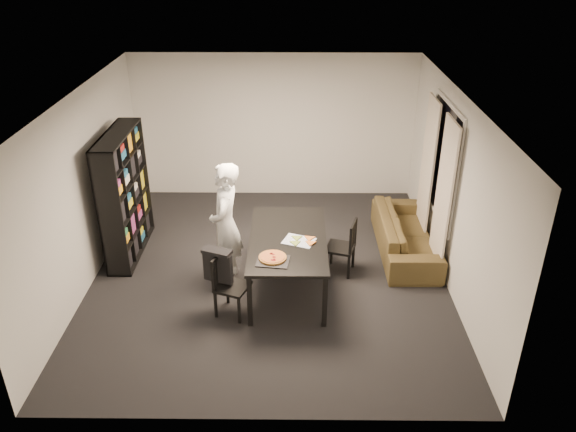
{
  "coord_description": "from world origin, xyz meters",
  "views": [
    {
      "loc": [
        0.34,
        -6.88,
        4.47
      ],
      "look_at": [
        0.27,
        -0.25,
        1.05
      ],
      "focal_mm": 35.0,
      "sensor_mm": 36.0,
      "label": 1
    }
  ],
  "objects_px": {
    "chair_right": "(346,244)",
    "person": "(226,225)",
    "dining_table": "(288,242)",
    "sofa": "(405,234)",
    "bookshelf": "(125,195)",
    "chair_left": "(227,280)",
    "pepperoni_pizza": "(273,257)",
    "baking_tray": "(273,261)"
  },
  "relations": [
    {
      "from": "dining_table",
      "to": "chair_right",
      "type": "xyz_separation_m",
      "value": [
        0.82,
        0.37,
        -0.23
      ]
    },
    {
      "from": "dining_table",
      "to": "chair_right",
      "type": "relative_size",
      "value": 2.25
    },
    {
      "from": "baking_tray",
      "to": "chair_right",
      "type": "bearing_deg",
      "value": 43.95
    },
    {
      "from": "bookshelf",
      "to": "pepperoni_pizza",
      "type": "height_order",
      "value": "bookshelf"
    },
    {
      "from": "person",
      "to": "sofa",
      "type": "height_order",
      "value": "person"
    },
    {
      "from": "dining_table",
      "to": "sofa",
      "type": "xyz_separation_m",
      "value": [
        1.79,
        0.98,
        -0.41
      ]
    },
    {
      "from": "chair_left",
      "to": "pepperoni_pizza",
      "type": "distance_m",
      "value": 0.67
    },
    {
      "from": "bookshelf",
      "to": "pepperoni_pizza",
      "type": "distance_m",
      "value": 2.69
    },
    {
      "from": "chair_right",
      "to": "baking_tray",
      "type": "height_order",
      "value": "chair_right"
    },
    {
      "from": "dining_table",
      "to": "pepperoni_pizza",
      "type": "xyz_separation_m",
      "value": [
        -0.19,
        -0.54,
        0.09
      ]
    },
    {
      "from": "bookshelf",
      "to": "chair_left",
      "type": "bearing_deg",
      "value": -42.83
    },
    {
      "from": "pepperoni_pizza",
      "to": "sofa",
      "type": "bearing_deg",
      "value": 37.54
    },
    {
      "from": "bookshelf",
      "to": "sofa",
      "type": "bearing_deg",
      "value": 0.43
    },
    {
      "from": "bookshelf",
      "to": "pepperoni_pizza",
      "type": "bearing_deg",
      "value": -33.61
    },
    {
      "from": "chair_left",
      "to": "pepperoni_pizza",
      "type": "xyz_separation_m",
      "value": [
        0.59,
        0.04,
        0.32
      ]
    },
    {
      "from": "bookshelf",
      "to": "chair_right",
      "type": "bearing_deg",
      "value": -10.01
    },
    {
      "from": "baking_tray",
      "to": "chair_left",
      "type": "bearing_deg",
      "value": 179.12
    },
    {
      "from": "dining_table",
      "to": "sofa",
      "type": "bearing_deg",
      "value": 28.65
    },
    {
      "from": "chair_right",
      "to": "dining_table",
      "type": "bearing_deg",
      "value": -48.57
    },
    {
      "from": "person",
      "to": "sofa",
      "type": "distance_m",
      "value": 2.83
    },
    {
      "from": "bookshelf",
      "to": "dining_table",
      "type": "xyz_separation_m",
      "value": [
        2.43,
        -0.95,
        -0.25
      ]
    },
    {
      "from": "bookshelf",
      "to": "baking_tray",
      "type": "distance_m",
      "value": 2.73
    },
    {
      "from": "chair_left",
      "to": "person",
      "type": "bearing_deg",
      "value": 26.67
    },
    {
      "from": "chair_left",
      "to": "person",
      "type": "distance_m",
      "value": 0.83
    },
    {
      "from": "bookshelf",
      "to": "baking_tray",
      "type": "relative_size",
      "value": 4.75
    },
    {
      "from": "sofa",
      "to": "chair_right",
      "type": "bearing_deg",
      "value": 122.02
    },
    {
      "from": "person",
      "to": "sofa",
      "type": "relative_size",
      "value": 0.88
    },
    {
      "from": "dining_table",
      "to": "sofa",
      "type": "height_order",
      "value": "dining_table"
    },
    {
      "from": "dining_table",
      "to": "chair_left",
      "type": "relative_size",
      "value": 2.21
    },
    {
      "from": "baking_tray",
      "to": "person",
      "type": "bearing_deg",
      "value": 132.31
    },
    {
      "from": "bookshelf",
      "to": "chair_left",
      "type": "relative_size",
      "value": 2.27
    },
    {
      "from": "chair_left",
      "to": "pepperoni_pizza",
      "type": "height_order",
      "value": "chair_left"
    },
    {
      "from": "chair_left",
      "to": "baking_tray",
      "type": "height_order",
      "value": "chair_left"
    },
    {
      "from": "chair_right",
      "to": "sofa",
      "type": "height_order",
      "value": "chair_right"
    },
    {
      "from": "bookshelf",
      "to": "chair_right",
      "type": "relative_size",
      "value": 2.31
    },
    {
      "from": "chair_left",
      "to": "chair_right",
      "type": "xyz_separation_m",
      "value": [
        1.6,
        0.96,
        -0.01
      ]
    },
    {
      "from": "chair_right",
      "to": "baking_tray",
      "type": "relative_size",
      "value": 2.05
    },
    {
      "from": "chair_right",
      "to": "person",
      "type": "bearing_deg",
      "value": -64.9
    },
    {
      "from": "sofa",
      "to": "pepperoni_pizza",
      "type": "bearing_deg",
      "value": 127.54
    },
    {
      "from": "person",
      "to": "sofa",
      "type": "xyz_separation_m",
      "value": [
        2.64,
        0.84,
        -0.59
      ]
    },
    {
      "from": "sofa",
      "to": "bookshelf",
      "type": "bearing_deg",
      "value": 90.43
    },
    {
      "from": "person",
      "to": "chair_right",
      "type": "bearing_deg",
      "value": 101.59
    }
  ]
}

